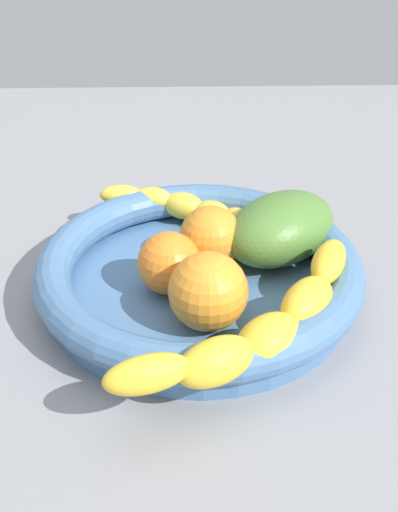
{
  "coord_description": "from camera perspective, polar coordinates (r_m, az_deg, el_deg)",
  "views": [
    {
      "loc": [
        53.61,
        -1.37,
        41.62
      ],
      "look_at": [
        0.0,
        0.0,
        7.53
      ],
      "focal_mm": 48.97,
      "sensor_mm": 36.0,
      "label": 1
    }
  ],
  "objects": [
    {
      "name": "orange_mid_left",
      "position": [
        0.63,
        -2.46,
        -0.59
      ],
      "size": [
        5.78,
        5.78,
        5.78
      ],
      "primitive_type": "sphere",
      "color": "orange",
      "rests_on": "fruit_bowl"
    },
    {
      "name": "mango_green",
      "position": [
        0.68,
        6.7,
        2.27
      ],
      "size": [
        14.36,
        14.7,
        6.47
      ],
      "primitive_type": "ellipsoid",
      "rotation": [
        0.0,
        0.0,
        5.44
      ],
      "color": "#4E7C33",
      "rests_on": "fruit_bowl"
    },
    {
      "name": "orange_mid_right",
      "position": [
        0.66,
        0.98,
        1.53
      ],
      "size": [
        6.07,
        6.07,
        6.07
      ],
      "primitive_type": "sphere",
      "color": "orange",
      "rests_on": "fruit_bowl"
    },
    {
      "name": "orange_front",
      "position": [
        0.58,
        0.75,
        -2.9
      ],
      "size": [
        6.78,
        6.78,
        6.78
      ],
      "primitive_type": "sphere",
      "color": "orange",
      "rests_on": "fruit_bowl"
    },
    {
      "name": "banana_draped_left",
      "position": [
        0.72,
        0.69,
        3.35
      ],
      "size": [
        14.28,
        20.08,
        3.89
      ],
      "color": "yellow",
      "rests_on": "fruit_bowl"
    },
    {
      "name": "banana_draped_right",
      "position": [
        0.55,
        5.1,
        -5.95
      ],
      "size": [
        19.96,
        21.42,
        5.26
      ],
      "color": "yellow",
      "rests_on": "fruit_bowl"
    },
    {
      "name": "kitchen_counter",
      "position": [
        0.67,
        -0.0,
        -4.36
      ],
      "size": [
        120.0,
        120.0,
        3.0
      ],
      "primitive_type": "cube",
      "color": "gray",
      "rests_on": "ground"
    },
    {
      "name": "fruit_bowl",
      "position": [
        0.65,
        -0.0,
        -1.48
      ],
      "size": [
        30.25,
        30.25,
        4.94
      ],
      "color": "teal",
      "rests_on": "kitchen_counter"
    }
  ]
}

